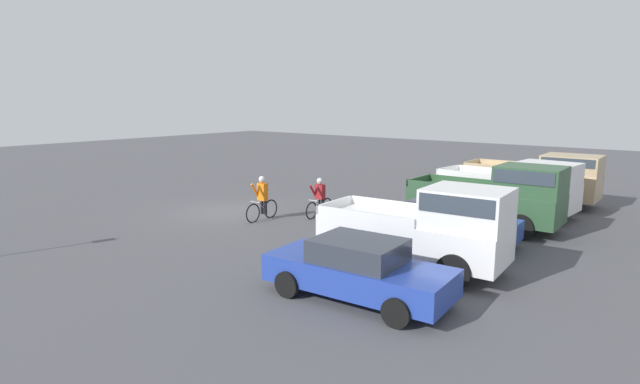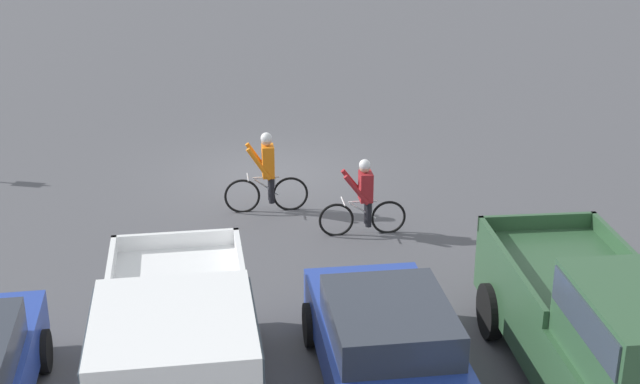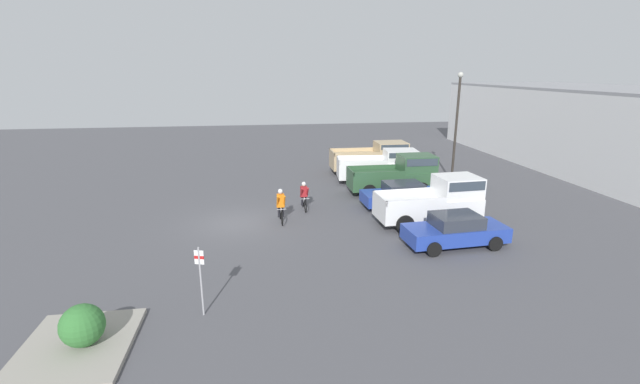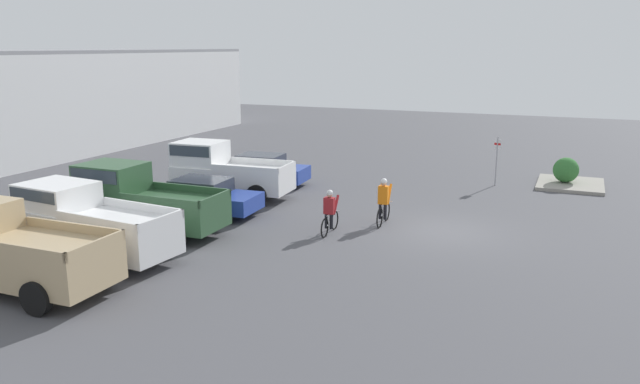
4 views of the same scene
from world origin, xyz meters
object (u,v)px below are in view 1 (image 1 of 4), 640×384
object	(u,v)px
pickup_truck_1	(515,187)
pickup_truck_3	(429,227)
cyclist_1	(320,197)
sedan_0	(444,221)
sedan_1	(358,269)
cyclist_0	(262,198)
pickup_truck_0	(540,178)
pickup_truck_2	(498,196)

from	to	relation	value
pickup_truck_1	pickup_truck_3	bearing A→B (deg)	2.10
cyclist_1	sedan_0	bearing A→B (deg)	85.71
sedan_0	sedan_1	distance (m)	5.62
cyclist_0	sedan_1	bearing A→B (deg)	60.02
pickup_truck_0	pickup_truck_2	world-z (taller)	pickup_truck_2
sedan_1	cyclist_0	bearing A→B (deg)	-119.98
pickup_truck_2	sedan_0	size ratio (longest dim) A/B	1.16
pickup_truck_0	sedan_1	distance (m)	14.01
pickup_truck_2	pickup_truck_3	xyz separation A→B (m)	(5.57, 0.06, 0.00)
cyclist_0	pickup_truck_1	bearing A→B (deg)	133.70
pickup_truck_2	sedan_1	bearing A→B (deg)	-2.01
sedan_1	pickup_truck_2	bearing A→B (deg)	177.99
cyclist_0	pickup_truck_0	bearing A→B (deg)	142.69
sedan_0	sedan_1	bearing A→B (deg)	4.39
pickup_truck_2	sedan_0	bearing A→B (deg)	-14.49
cyclist_0	cyclist_1	bearing A→B (deg)	143.21
pickup_truck_0	pickup_truck_1	size ratio (longest dim) A/B	1.02
sedan_0	pickup_truck_3	bearing A→B (deg)	15.85
sedan_0	cyclist_0	bearing A→B (deg)	-78.28
cyclist_0	sedan_0	bearing A→B (deg)	101.72
sedan_0	pickup_truck_3	xyz separation A→B (m)	(2.77, 0.79, 0.50)
pickup_truck_1	pickup_truck_2	size ratio (longest dim) A/B	1.04
pickup_truck_0	cyclist_1	world-z (taller)	pickup_truck_0
pickup_truck_0	sedan_1	bearing A→B (deg)	-0.95
pickup_truck_0	pickup_truck_2	size ratio (longest dim) A/B	1.06
pickup_truck_0	cyclist_0	world-z (taller)	pickup_truck_0
sedan_1	cyclist_0	world-z (taller)	cyclist_0
pickup_truck_0	cyclist_0	size ratio (longest dim) A/B	3.19
pickup_truck_3	cyclist_0	world-z (taller)	pickup_truck_3
pickup_truck_2	cyclist_1	bearing A→B (deg)	-68.83
pickup_truck_3	sedan_1	distance (m)	2.90
pickup_truck_2	cyclist_0	size ratio (longest dim) A/B	3.02
pickup_truck_3	sedan_1	xyz separation A→B (m)	(2.83, -0.36, -0.50)
pickup_truck_3	pickup_truck_2	bearing A→B (deg)	-179.37
sedan_0	pickup_truck_3	world-z (taller)	pickup_truck_3
pickup_truck_2	sedan_1	world-z (taller)	pickup_truck_2
sedan_1	sedan_0	bearing A→B (deg)	-175.61
pickup_truck_1	cyclist_1	bearing A→B (deg)	-49.05
pickup_truck_2	sedan_0	distance (m)	2.94
pickup_truck_2	cyclist_0	distance (m)	8.65
pickup_truck_2	sedan_1	distance (m)	8.42
pickup_truck_1	pickup_truck_3	size ratio (longest dim) A/B	1.06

